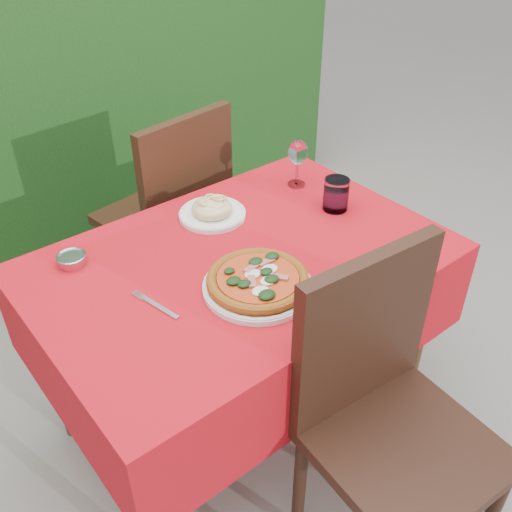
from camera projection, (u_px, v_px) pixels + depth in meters
ground at (244, 414)px, 2.19m from camera, size 60.00×60.00×0.00m
hedge at (35, 75)px, 2.63m from camera, size 3.20×0.55×1.78m
dining_table at (241, 294)px, 1.84m from camera, size 1.26×0.86×0.75m
chair_near at (385, 405)px, 1.52m from camera, size 0.48×0.48×0.99m
chair_far at (173, 207)px, 2.35m from camera, size 0.50×0.50×0.98m
pizza_plate at (258, 282)px, 1.61m from camera, size 0.34×0.34×0.06m
pasta_plate at (212, 211)px, 1.93m from camera, size 0.23×0.23×0.06m
water_glass at (336, 196)px, 1.95m from camera, size 0.09×0.09×0.11m
wine_glass at (298, 154)px, 2.05m from camera, size 0.07×0.07×0.18m
fork at (160, 307)px, 1.55m from camera, size 0.06×0.19×0.00m
steel_ramekin at (72, 260)px, 1.71m from camera, size 0.08×0.08×0.03m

